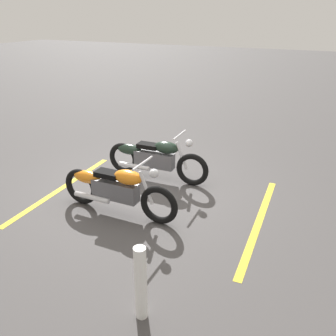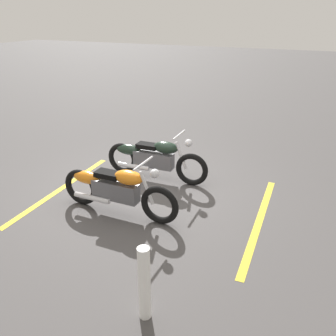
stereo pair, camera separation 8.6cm
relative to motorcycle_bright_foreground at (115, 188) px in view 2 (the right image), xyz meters
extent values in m
plane|color=#474444|center=(-0.03, 0.77, -0.46)|extent=(60.00, 60.00, 0.00)
torus|color=black|center=(0.84, 0.00, -0.13)|extent=(0.67, 0.12, 0.67)
torus|color=black|center=(-0.72, 0.01, -0.13)|extent=(0.67, 0.12, 0.67)
cube|color=#59595E|center=(0.01, 0.00, -0.04)|extent=(0.84, 0.23, 0.32)
ellipsoid|color=orange|center=(0.28, 0.00, 0.26)|extent=(0.52, 0.29, 0.24)
ellipsoid|color=orange|center=(-0.56, 0.01, 0.10)|extent=(0.56, 0.25, 0.22)
cube|color=black|center=(-0.12, 0.00, 0.24)|extent=(0.44, 0.24, 0.09)
cylinder|color=silver|center=(0.61, 0.00, 0.13)|extent=(0.27, 0.06, 0.56)
cylinder|color=silver|center=(0.56, 0.00, 0.56)|extent=(0.04, 0.62, 0.04)
sphere|color=silver|center=(0.76, 0.00, 0.42)|extent=(0.15, 0.15, 0.15)
cylinder|color=silver|center=(-0.39, -0.13, -0.20)|extent=(0.70, 0.10, 0.09)
torus|color=black|center=(0.80, 1.56, -0.13)|extent=(0.67, 0.13, 0.67)
torus|color=black|center=(-0.76, 1.51, -0.13)|extent=(0.67, 0.13, 0.67)
cube|color=#59595E|center=(-0.03, 1.54, -0.04)|extent=(0.85, 0.25, 0.32)
ellipsoid|color=black|center=(0.24, 1.54, 0.26)|extent=(0.53, 0.30, 0.24)
ellipsoid|color=black|center=(-0.60, 1.52, 0.10)|extent=(0.57, 0.26, 0.22)
cube|color=black|center=(-0.16, 1.53, 0.24)|extent=(0.45, 0.25, 0.09)
cylinder|color=silver|center=(0.57, 1.55, 0.13)|extent=(0.27, 0.06, 0.56)
cylinder|color=silver|center=(0.52, 1.55, 0.56)|extent=(0.05, 0.62, 0.04)
sphere|color=silver|center=(0.72, 1.56, 0.42)|extent=(0.15, 0.15, 0.15)
cylinder|color=silver|center=(-0.43, 1.38, -0.20)|extent=(0.70, 0.11, 0.09)
cylinder|color=white|center=(1.55, -1.89, 0.01)|extent=(0.14, 0.14, 0.94)
cube|color=yellow|center=(-1.48, 0.34, -0.46)|extent=(0.26, 3.20, 0.01)
cube|color=yellow|center=(2.33, 0.72, -0.46)|extent=(0.26, 3.20, 0.01)
camera|label=1|loc=(3.19, -4.68, 2.78)|focal=39.34mm
camera|label=2|loc=(3.11, -4.71, 2.78)|focal=39.34mm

